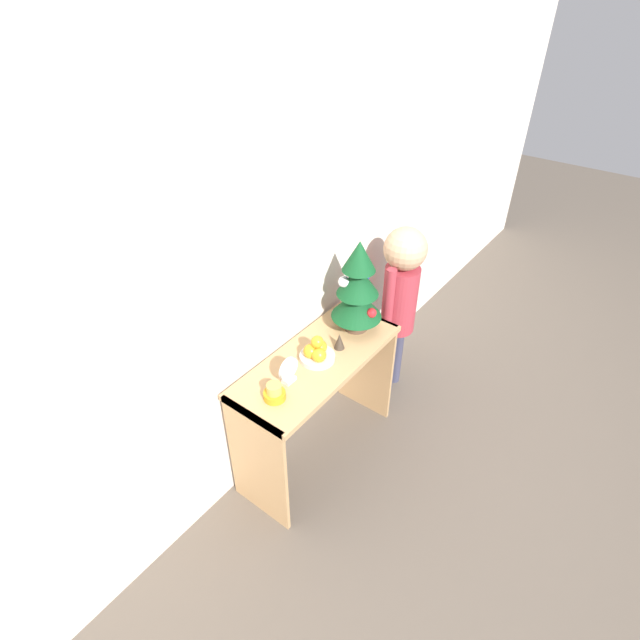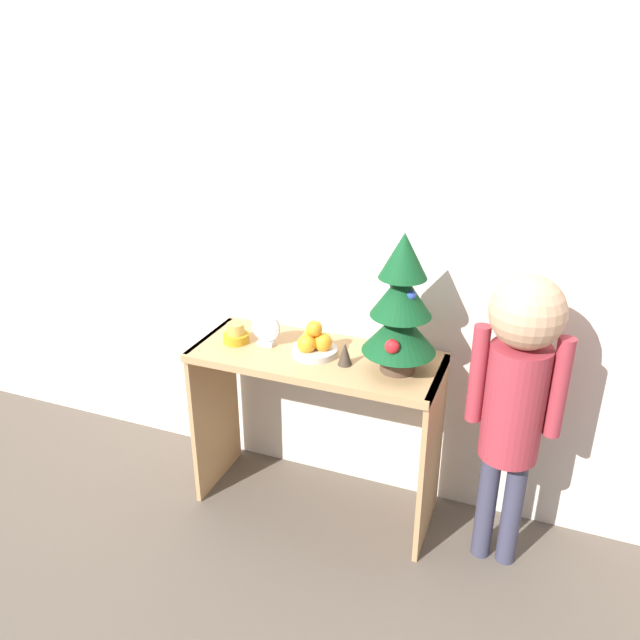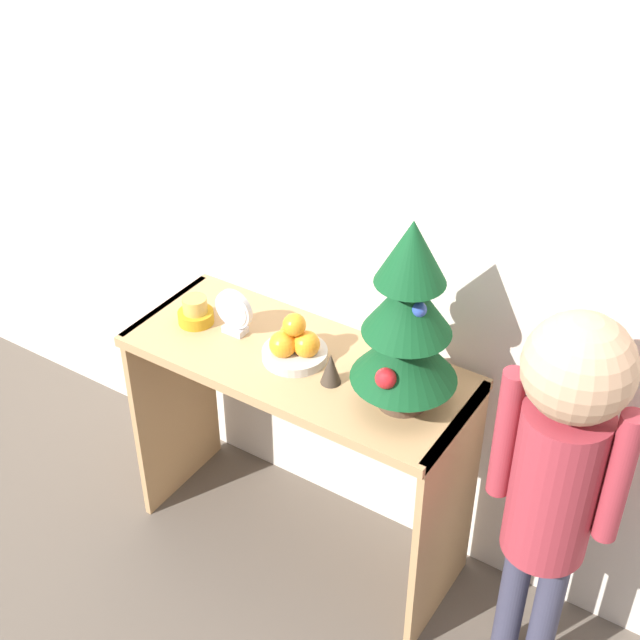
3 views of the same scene
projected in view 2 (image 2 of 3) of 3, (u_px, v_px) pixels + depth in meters
The scene contains 9 objects.
ground_plane at pixel (298, 532), 2.52m from camera, with size 12.00×12.00×0.00m, color brown.
back_wall at pixel (339, 202), 2.39m from camera, with size 7.00×0.05×2.50m, color beige.
console_table at pixel (316, 394), 2.47m from camera, with size 0.97×0.40×0.71m.
mini_tree at pixel (401, 307), 2.18m from camera, with size 0.27×0.27×0.52m.
fruit_bowl at pixel (314, 344), 2.38m from camera, with size 0.18×0.18×0.14m.
singing_bowl at pixel (236, 335), 2.49m from camera, with size 0.10×0.10×0.08m.
desk_clock at pixel (266, 330), 2.45m from camera, with size 0.12×0.04×0.14m.
figurine at pixel (345, 354), 2.31m from camera, with size 0.05×0.05×0.09m.
child_figure at pixel (517, 383), 2.10m from camera, with size 0.32×0.25×1.14m.
Camera 2 is at (0.79, -1.79, 1.80)m, focal length 35.00 mm.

